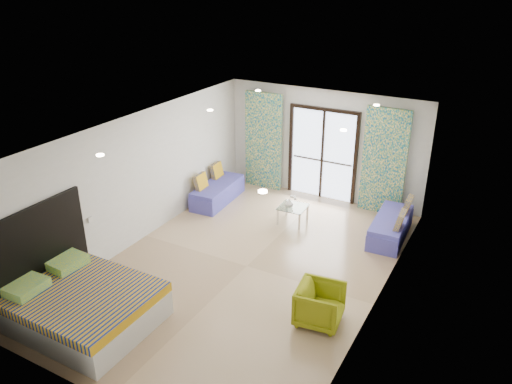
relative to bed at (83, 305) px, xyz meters
The scene contains 24 objects.
floor 3.09m from the bed, 61.28° to the left, with size 5.00×7.50×0.01m, color #9C7D5D, non-canonical shape.
ceiling 3.90m from the bed, 61.28° to the left, with size 5.00×7.50×0.01m, color silver, non-canonical shape.
wall_back 6.70m from the bed, 77.08° to the left, with size 5.00×0.01×2.70m, color silver, non-canonical shape.
wall_front 2.09m from the bed, 35.36° to the right, with size 5.00×0.01×2.70m, color silver, non-canonical shape.
wall_left 3.07m from the bed, 110.70° to the left, with size 0.01×7.50×2.70m, color silver, non-canonical shape.
wall_right 4.92m from the bed, 34.16° to the left, with size 0.01×7.50×2.70m, color silver, non-canonical shape.
balcony_door 6.66m from the bed, 77.02° to the left, with size 1.76×0.08×2.28m.
balcony_rail 6.63m from the bed, 77.04° to the left, with size 1.52×0.03×0.04m, color #595451.
curtain_left 6.34m from the bed, 90.64° to the left, with size 1.00×0.10×2.50m, color white.
curtain_right 7.03m from the bed, 64.21° to the left, with size 1.00×0.10×2.50m, color white.
downlight_a 2.46m from the bed, 83.52° to the left, with size 0.12×0.12×0.02m, color #FFE0B2.
downlight_b 3.79m from the bed, 13.66° to the left, with size 0.12×0.12×0.02m, color #FFE0B2.
downlight_c 4.39m from the bed, 88.77° to the left, with size 0.12×0.12×0.02m, color #FFE0B2.
downlight_d 5.25m from the bed, 52.11° to the left, with size 0.12×0.12×0.02m, color #FFE0B2.
downlight_e 6.17m from the bed, 89.20° to the left, with size 0.12×0.12×0.02m, color #FFE0B2.
downlight_f 6.81m from the bed, 63.20° to the left, with size 0.12×0.12×0.02m, color #FFE0B2.
headboard 1.23m from the bed, behind, with size 0.06×2.10×1.50m, color black.
switch_plate 1.76m from the bed, 128.39° to the left, with size 0.02×0.10×0.10m, color silver.
bed is the anchor object (origin of this frame).
daybed_left 4.96m from the bed, 97.36° to the left, with size 0.76×1.71×0.82m.
daybed_right 6.31m from the bed, 55.24° to the left, with size 0.73×1.70×0.82m.
coffee_table 5.01m from the bed, 72.91° to the left, with size 0.63×0.63×0.68m.
vase 4.94m from the bed, 73.46° to the left, with size 0.19×0.20×0.19m, color white.
armchair 3.80m from the bed, 28.85° to the left, with size 0.71×0.66×0.73m, color #8C9413.
Camera 1 is at (4.11, -7.10, 5.25)m, focal length 35.00 mm.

